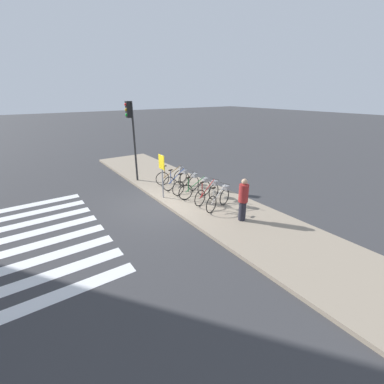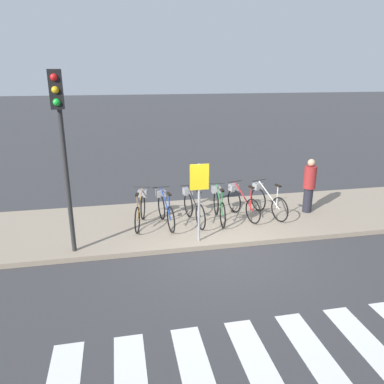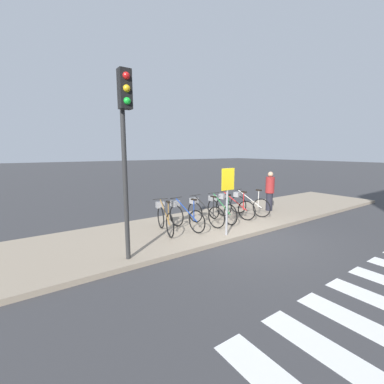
{
  "view_description": "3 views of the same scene",
  "coord_description": "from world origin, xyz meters",
  "px_view_note": "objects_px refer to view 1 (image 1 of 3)",
  "views": [
    {
      "loc": [
        8.78,
        -4.63,
        4.41
      ],
      "look_at": [
        1.33,
        0.58,
        0.88
      ],
      "focal_mm": 24.0,
      "sensor_mm": 36.0,
      "label": 1
    },
    {
      "loc": [
        -2.23,
        -7.68,
        4.01
      ],
      "look_at": [
        -0.49,
        0.98,
        1.13
      ],
      "focal_mm": 35.0,
      "sensor_mm": 36.0,
      "label": 2
    },
    {
      "loc": [
        -5.27,
        -4.87,
        2.48
      ],
      "look_at": [
        -0.95,
        1.29,
        1.27
      ],
      "focal_mm": 24.0,
      "sensor_mm": 36.0,
      "label": 3
    }
  ],
  "objects_px": {
    "parked_bicycle_4": "(208,192)",
    "sign_post": "(162,169)",
    "parked_bicycle_0": "(173,176)",
    "pedestrian": "(243,199)",
    "parked_bicycle_2": "(188,183)",
    "parked_bicycle_5": "(219,198)",
    "parked_bicycle_3": "(197,188)",
    "traffic_light": "(131,126)",
    "parked_bicycle_1": "(178,179)"
  },
  "relations": [
    {
      "from": "parked_bicycle_4",
      "to": "sign_post",
      "type": "height_order",
      "value": "sign_post"
    },
    {
      "from": "parked_bicycle_0",
      "to": "pedestrian",
      "type": "height_order",
      "value": "pedestrian"
    },
    {
      "from": "parked_bicycle_4",
      "to": "sign_post",
      "type": "bearing_deg",
      "value": -138.41
    },
    {
      "from": "parked_bicycle_2",
      "to": "parked_bicycle_4",
      "type": "bearing_deg",
      "value": 4.15
    },
    {
      "from": "parked_bicycle_4",
      "to": "parked_bicycle_5",
      "type": "height_order",
      "value": "same"
    },
    {
      "from": "parked_bicycle_3",
      "to": "traffic_light",
      "type": "distance_m",
      "value": 4.57
    },
    {
      "from": "parked_bicycle_4",
      "to": "traffic_light",
      "type": "xyz_separation_m",
      "value": [
        -4.38,
        -1.37,
        2.36
      ]
    },
    {
      "from": "parked_bicycle_5",
      "to": "traffic_light",
      "type": "xyz_separation_m",
      "value": [
        -5.1,
        -1.35,
        2.36
      ]
    },
    {
      "from": "parked_bicycle_3",
      "to": "parked_bicycle_2",
      "type": "bearing_deg",
      "value": -179.76
    },
    {
      "from": "parked_bicycle_2",
      "to": "traffic_light",
      "type": "distance_m",
      "value": 4.01
    },
    {
      "from": "parked_bicycle_0",
      "to": "parked_bicycle_5",
      "type": "bearing_deg",
      "value": 0.06
    },
    {
      "from": "parked_bicycle_3",
      "to": "traffic_light",
      "type": "bearing_deg",
      "value": -160.95
    },
    {
      "from": "parked_bicycle_2",
      "to": "parked_bicycle_1",
      "type": "bearing_deg",
      "value": -177.07
    },
    {
      "from": "parked_bicycle_0",
      "to": "parked_bicycle_1",
      "type": "xyz_separation_m",
      "value": [
        0.63,
        -0.11,
        0.0
      ]
    },
    {
      "from": "parked_bicycle_4",
      "to": "parked_bicycle_1",
      "type": "bearing_deg",
      "value": -176.28
    },
    {
      "from": "parked_bicycle_0",
      "to": "parked_bicycle_4",
      "type": "xyz_separation_m",
      "value": [
        2.78,
        0.03,
        0.0
      ]
    },
    {
      "from": "parked_bicycle_3",
      "to": "traffic_light",
      "type": "height_order",
      "value": "traffic_light"
    },
    {
      "from": "pedestrian",
      "to": "traffic_light",
      "type": "relative_size",
      "value": 0.4
    },
    {
      "from": "parked_bicycle_0",
      "to": "parked_bicycle_1",
      "type": "bearing_deg",
      "value": -10.18
    },
    {
      "from": "pedestrian",
      "to": "parked_bicycle_0",
      "type": "bearing_deg",
      "value": 179.93
    },
    {
      "from": "parked_bicycle_5",
      "to": "parked_bicycle_0",
      "type": "bearing_deg",
      "value": -179.94
    },
    {
      "from": "parked_bicycle_0",
      "to": "parked_bicycle_2",
      "type": "xyz_separation_m",
      "value": [
        1.39,
        -0.07,
        0.0
      ]
    },
    {
      "from": "traffic_light",
      "to": "parked_bicycle_4",
      "type": "bearing_deg",
      "value": 17.43
    },
    {
      "from": "traffic_light",
      "to": "parked_bicycle_0",
      "type": "bearing_deg",
      "value": 40.2
    },
    {
      "from": "parked_bicycle_0",
      "to": "pedestrian",
      "type": "relative_size",
      "value": 1.02
    },
    {
      "from": "parked_bicycle_1",
      "to": "pedestrian",
      "type": "relative_size",
      "value": 1.03
    },
    {
      "from": "parked_bicycle_2",
      "to": "parked_bicycle_5",
      "type": "relative_size",
      "value": 1.03
    },
    {
      "from": "parked_bicycle_0",
      "to": "traffic_light",
      "type": "xyz_separation_m",
      "value": [
        -1.59,
        -1.35,
        2.36
      ]
    },
    {
      "from": "pedestrian",
      "to": "traffic_light",
      "type": "distance_m",
      "value": 6.8
    },
    {
      "from": "parked_bicycle_0",
      "to": "parked_bicycle_1",
      "type": "distance_m",
      "value": 0.64
    },
    {
      "from": "parked_bicycle_5",
      "to": "parked_bicycle_2",
      "type": "bearing_deg",
      "value": -177.91
    },
    {
      "from": "parked_bicycle_1",
      "to": "parked_bicycle_2",
      "type": "height_order",
      "value": "same"
    },
    {
      "from": "parked_bicycle_3",
      "to": "parked_bicycle_5",
      "type": "bearing_deg",
      "value": 3.03
    },
    {
      "from": "pedestrian",
      "to": "traffic_light",
      "type": "xyz_separation_m",
      "value": [
        -6.36,
        -1.34,
        1.99
      ]
    },
    {
      "from": "parked_bicycle_1",
      "to": "parked_bicycle_2",
      "type": "relative_size",
      "value": 1.0
    },
    {
      "from": "parked_bicycle_5",
      "to": "sign_post",
      "type": "bearing_deg",
      "value": -149.6
    },
    {
      "from": "parked_bicycle_5",
      "to": "sign_post",
      "type": "distance_m",
      "value": 2.72
    },
    {
      "from": "traffic_light",
      "to": "parked_bicycle_1",
      "type": "bearing_deg",
      "value": 29.03
    },
    {
      "from": "pedestrian",
      "to": "traffic_light",
      "type": "height_order",
      "value": "traffic_light"
    },
    {
      "from": "parked_bicycle_3",
      "to": "parked_bicycle_0",
      "type": "bearing_deg",
      "value": 178.06
    },
    {
      "from": "parked_bicycle_2",
      "to": "pedestrian",
      "type": "height_order",
      "value": "pedestrian"
    },
    {
      "from": "parked_bicycle_2",
      "to": "pedestrian",
      "type": "xyz_separation_m",
      "value": [
        3.38,
        0.07,
        0.37
      ]
    },
    {
      "from": "pedestrian",
      "to": "parked_bicycle_3",
      "type": "bearing_deg",
      "value": -178.59
    },
    {
      "from": "sign_post",
      "to": "parked_bicycle_2",
      "type": "bearing_deg",
      "value": 85.16
    },
    {
      "from": "parked_bicycle_2",
      "to": "parked_bicycle_4",
      "type": "relative_size",
      "value": 1.02
    },
    {
      "from": "parked_bicycle_2",
      "to": "parked_bicycle_3",
      "type": "height_order",
      "value": "same"
    },
    {
      "from": "parked_bicycle_1",
      "to": "parked_bicycle_4",
      "type": "bearing_deg",
      "value": 3.72
    },
    {
      "from": "parked_bicycle_2",
      "to": "pedestrian",
      "type": "bearing_deg",
      "value": 1.16
    },
    {
      "from": "parked_bicycle_3",
      "to": "sign_post",
      "type": "bearing_deg",
      "value": -123.55
    },
    {
      "from": "parked_bicycle_1",
      "to": "parked_bicycle_3",
      "type": "xyz_separation_m",
      "value": [
        1.47,
        0.04,
        0.0
      ]
    }
  ]
}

